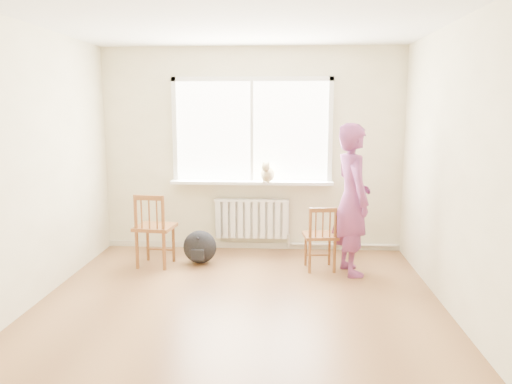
# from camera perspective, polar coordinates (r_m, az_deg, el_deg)

# --- Properties ---
(floor) EXTENTS (4.50, 4.50, 0.00)m
(floor) POSITION_cam_1_polar(r_m,az_deg,el_deg) (4.82, -2.24, -13.74)
(floor) COLOR #92633B
(floor) RESTS_ON ground
(ceiling) EXTENTS (4.50, 4.50, 0.00)m
(ceiling) POSITION_cam_1_polar(r_m,az_deg,el_deg) (4.50, -2.47, 19.75)
(ceiling) COLOR white
(ceiling) RESTS_ON back_wall
(back_wall) EXTENTS (4.00, 0.01, 2.70)m
(back_wall) POSITION_cam_1_polar(r_m,az_deg,el_deg) (6.69, -0.44, 4.80)
(back_wall) COLOR beige
(back_wall) RESTS_ON ground
(window) EXTENTS (2.12, 0.05, 1.42)m
(window) POSITION_cam_1_polar(r_m,az_deg,el_deg) (6.65, -0.46, 7.47)
(window) COLOR white
(window) RESTS_ON back_wall
(windowsill) EXTENTS (2.15, 0.22, 0.04)m
(windowsill) POSITION_cam_1_polar(r_m,az_deg,el_deg) (6.63, -0.50, 1.10)
(windowsill) COLOR white
(windowsill) RESTS_ON back_wall
(radiator) EXTENTS (1.00, 0.12, 0.55)m
(radiator) POSITION_cam_1_polar(r_m,az_deg,el_deg) (6.74, -0.49, -3.00)
(radiator) COLOR white
(radiator) RESTS_ON back_wall
(heating_pipe) EXTENTS (1.40, 0.04, 0.04)m
(heating_pipe) POSITION_cam_1_polar(r_m,az_deg,el_deg) (6.89, 10.03, -5.95)
(heating_pipe) COLOR silver
(heating_pipe) RESTS_ON back_wall
(baseboard) EXTENTS (4.00, 0.03, 0.08)m
(baseboard) POSITION_cam_1_polar(r_m,az_deg,el_deg) (6.91, -0.44, -6.10)
(baseboard) COLOR beige
(baseboard) RESTS_ON ground
(chair_left) EXTENTS (0.49, 0.47, 0.90)m
(chair_left) POSITION_cam_1_polar(r_m,az_deg,el_deg) (6.15, -11.63, -4.26)
(chair_left) COLOR brown
(chair_left) RESTS_ON floor
(chair_right) EXTENTS (0.43, 0.41, 0.78)m
(chair_right) POSITION_cam_1_polar(r_m,az_deg,el_deg) (5.95, 7.42, -5.24)
(chair_right) COLOR brown
(chair_right) RESTS_ON floor
(person) EXTENTS (0.55, 0.71, 1.74)m
(person) POSITION_cam_1_polar(r_m,az_deg,el_deg) (5.82, 10.95, -0.85)
(person) COLOR #C14062
(person) RESTS_ON floor
(cat) EXTENTS (0.23, 0.43, 0.29)m
(cat) POSITION_cam_1_polar(r_m,az_deg,el_deg) (6.51, 1.32, 2.17)
(cat) COLOR #CAB88A
(cat) RESTS_ON windowsill
(backpack) EXTENTS (0.42, 0.31, 0.41)m
(backpack) POSITION_cam_1_polar(r_m,az_deg,el_deg) (6.25, -6.43, -6.26)
(backpack) COLOR black
(backpack) RESTS_ON floor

